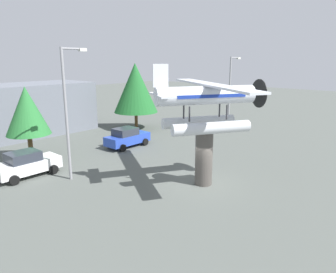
{
  "coord_description": "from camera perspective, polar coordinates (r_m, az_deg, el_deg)",
  "views": [
    {
      "loc": [
        -15.91,
        -10.98,
        7.82
      ],
      "look_at": [
        0.0,
        3.0,
        2.64
      ],
      "focal_mm": 34.21,
      "sensor_mm": 36.0,
      "label": 1
    }
  ],
  "objects": [
    {
      "name": "car_mid_white",
      "position": [
        23.71,
        -23.86,
        -4.49
      ],
      "size": [
        4.2,
        2.02,
        1.76
      ],
      "color": "white",
      "rests_on": "ground"
    },
    {
      "name": "tree_east",
      "position": [
        27.06,
        -23.85,
        4.2
      ],
      "size": [
        3.37,
        3.37,
        5.77
      ],
      "color": "brown",
      "rests_on": "ground"
    },
    {
      "name": "tree_center_back",
      "position": [
        36.08,
        -5.82,
        8.62
      ],
      "size": [
        4.88,
        4.88,
        7.36
      ],
      "color": "brown",
      "rests_on": "ground"
    },
    {
      "name": "storefront_building",
      "position": [
        36.45,
        -24.57,
        4.33
      ],
      "size": [
        14.16,
        6.34,
        5.27
      ],
      "primitive_type": "cube",
      "color": "slate",
      "rests_on": "ground"
    },
    {
      "name": "streetlight_primary",
      "position": [
        21.34,
        -17.37,
        5.26
      ],
      "size": [
        1.84,
        0.28,
        8.51
      ],
      "color": "gray",
      "rests_on": "ground"
    },
    {
      "name": "streetlight_secondary",
      "position": [
        34.98,
        11.09,
        8.27
      ],
      "size": [
        1.84,
        0.28,
        7.99
      ],
      "color": "gray",
      "rests_on": "ground"
    },
    {
      "name": "floatplane_monument",
      "position": [
        19.56,
        7.02,
        5.92
      ],
      "size": [
        7.01,
        9.42,
        4.0
      ],
      "rotation": [
        0.0,
        0.0,
        -0.55
      ],
      "color": "silver",
      "rests_on": "display_pedestal"
    },
    {
      "name": "ground_plane",
      "position": [
        20.85,
        6.27,
        -8.36
      ],
      "size": [
        140.0,
        140.0,
        0.0
      ],
      "primitive_type": "plane",
      "color": "#515651"
    },
    {
      "name": "car_far_blue",
      "position": [
        29.15,
        -7.31,
        -0.14
      ],
      "size": [
        4.2,
        2.02,
        1.76
      ],
      "color": "#2847B7",
      "rests_on": "ground"
    },
    {
      "name": "display_pedestal",
      "position": [
        20.25,
        6.4,
        -3.75
      ],
      "size": [
        1.1,
        1.1,
        3.52
      ],
      "primitive_type": "cylinder",
      "color": "#4C4742",
      "rests_on": "ground"
    }
  ]
}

